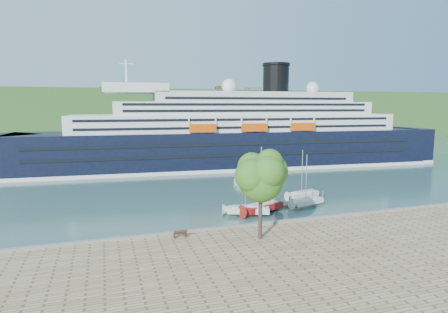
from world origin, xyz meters
TOP-DOWN VIEW (x-y plane):
  - ground at (0.00, 0.00)m, footprint 400.00×400.00m
  - far_hillside at (0.00, 145.00)m, footprint 400.00×50.00m
  - quay_coping at (0.00, -0.20)m, footprint 220.00×0.50m
  - cruise_ship at (9.84, 51.35)m, footprint 126.03×27.09m
  - park_bench at (-14.30, -1.70)m, footprint 1.71×0.77m
  - promenade_tree at (-5.39, -5.00)m, footprint 6.93×6.93m
  - floating_pontoon at (4.97, 10.43)m, footprint 17.10×5.51m
  - sailboat_white_near at (-2.10, 7.05)m, footprint 7.17×4.31m
  - sailboat_red at (0.61, 7.65)m, footprint 7.97×4.68m
  - sailboat_white_far at (11.12, 13.70)m, footprint 6.77×3.11m
  - tender_launch at (7.27, 28.82)m, footprint 7.46×3.21m
  - sailboat_extra at (9.24, 9.08)m, footprint 6.69×3.37m

SIDE VIEW (x-z plane):
  - ground at x=0.00m, z-range 0.00..0.00m
  - floating_pontoon at x=4.97m, z-range 0.00..0.38m
  - tender_launch at x=7.27m, z-range 0.00..2.00m
  - quay_coping at x=0.00m, z-range 1.00..1.30m
  - park_bench at x=-14.30m, z-range 1.00..2.07m
  - sailboat_extra at x=9.24m, z-range 0.00..8.32m
  - sailboat_white_far at x=11.12m, z-range 0.00..8.44m
  - sailboat_white_near at x=-2.10m, z-range 0.00..8.97m
  - sailboat_red at x=0.61m, z-range 0.00..9.95m
  - promenade_tree at x=-5.39m, z-range 1.00..12.48m
  - far_hillside at x=0.00m, z-range 0.00..24.00m
  - cruise_ship at x=9.84m, z-range 0.00..28.08m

